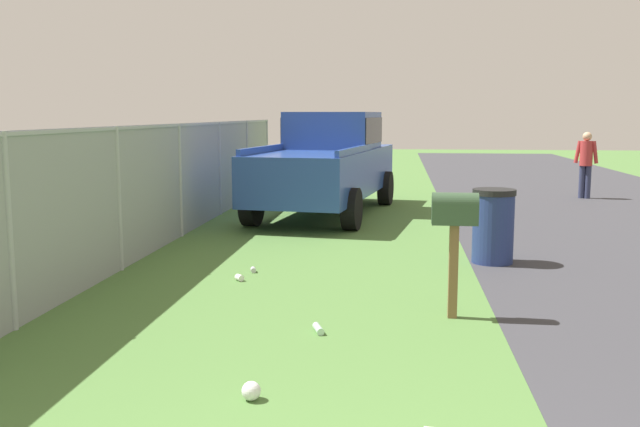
{
  "coord_description": "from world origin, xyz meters",
  "views": [
    {
      "loc": [
        -1.59,
        -0.07,
        2.05
      ],
      "look_at": [
        4.94,
        0.66,
        1.12
      ],
      "focal_mm": 39.45,
      "sensor_mm": 36.0,
      "label": 1
    }
  ],
  "objects_px": {
    "pickup_truck": "(328,160)",
    "pedestrian": "(586,160)",
    "trash_bin": "(493,226)",
    "mailbox": "(455,219)"
  },
  "relations": [
    {
      "from": "pickup_truck",
      "to": "pedestrian",
      "type": "relative_size",
      "value": 3.57
    },
    {
      "from": "pickup_truck",
      "to": "mailbox",
      "type": "bearing_deg",
      "value": -156.54
    },
    {
      "from": "trash_bin",
      "to": "pedestrian",
      "type": "height_order",
      "value": "pedestrian"
    },
    {
      "from": "pickup_truck",
      "to": "pedestrian",
      "type": "distance_m",
      "value": 6.81
    },
    {
      "from": "mailbox",
      "to": "pickup_truck",
      "type": "distance_m",
      "value": 7.7
    },
    {
      "from": "trash_bin",
      "to": "pedestrian",
      "type": "xyz_separation_m",
      "value": [
        7.93,
        -3.22,
        0.41
      ]
    },
    {
      "from": "trash_bin",
      "to": "pedestrian",
      "type": "relative_size",
      "value": 0.64
    },
    {
      "from": "trash_bin",
      "to": "mailbox",
      "type": "bearing_deg",
      "value": 164.76
    },
    {
      "from": "pedestrian",
      "to": "mailbox",
      "type": "bearing_deg",
      "value": -178.32
    },
    {
      "from": "pickup_truck",
      "to": "trash_bin",
      "type": "distance_m",
      "value": 5.48
    }
  ]
}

